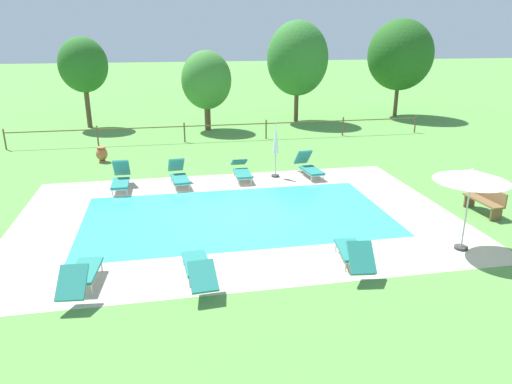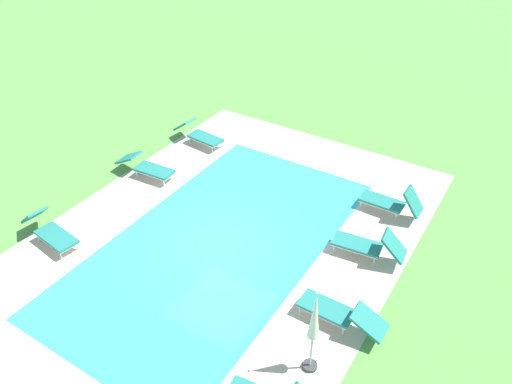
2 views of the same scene
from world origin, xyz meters
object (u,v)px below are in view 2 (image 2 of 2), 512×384
sun_lounger_north_end (391,202)px  patio_umbrella_closed_row_centre (314,322)px  sun_lounger_south_mid (50,231)px  sun_lounger_north_near_steps (338,312)px  sun_lounger_south_near_corner (367,245)px  sun_lounger_south_far (199,134)px  sun_lounger_north_mid (147,167)px

sun_lounger_north_end → patio_umbrella_closed_row_centre: 6.16m
sun_lounger_south_mid → sun_lounger_north_near_steps: bearing=101.2°
sun_lounger_south_near_corner → patio_umbrella_closed_row_centre: bearing=4.6°
sun_lounger_south_far → patio_umbrella_closed_row_centre: patio_umbrella_closed_row_centre is taller
sun_lounger_south_mid → sun_lounger_north_end: bearing=129.8°
sun_lounger_north_mid → sun_lounger_north_end: size_ratio=1.16×
sun_lounger_north_near_steps → sun_lounger_south_near_corner: 2.52m
sun_lounger_north_near_steps → sun_lounger_north_mid: 8.25m
sun_lounger_north_near_steps → sun_lounger_south_far: size_ratio=1.02×
sun_lounger_south_near_corner → sun_lounger_south_mid: (4.07, -7.61, -0.01)m
sun_lounger_north_end → sun_lounger_south_mid: bearing=-50.2°
sun_lounger_north_mid → sun_lounger_south_far: sun_lounger_south_far is taller
sun_lounger_north_near_steps → sun_lounger_north_end: bearing=-174.6°
sun_lounger_north_near_steps → sun_lounger_south_far: 9.25m
sun_lounger_north_end → sun_lounger_south_near_corner: sun_lounger_north_end is taller
sun_lounger_south_mid → sun_lounger_south_far: size_ratio=0.99×
sun_lounger_north_near_steps → sun_lounger_south_near_corner: (-2.50, -0.30, 0.03)m
patio_umbrella_closed_row_centre → sun_lounger_north_near_steps: bearing=-179.7°
sun_lounger_south_mid → patio_umbrella_closed_row_centre: patio_umbrella_closed_row_centre is taller
sun_lounger_north_end → sun_lounger_south_mid: (6.23, -7.47, -0.02)m
sun_lounger_north_mid → patio_umbrella_closed_row_centre: 8.82m
patio_umbrella_closed_row_centre → sun_lounger_south_near_corner: bearing=-175.4°
sun_lounger_north_end → sun_lounger_north_mid: bearing=-72.7°
sun_lounger_north_end → sun_lounger_south_near_corner: size_ratio=0.92×
sun_lounger_north_end → sun_lounger_south_far: sun_lounger_north_end is taller
patio_umbrella_closed_row_centre → sun_lounger_south_mid: bearing=-88.8°
sun_lounger_south_mid → patio_umbrella_closed_row_centre: size_ratio=0.89×
sun_lounger_south_mid → sun_lounger_south_far: (-6.56, 0.13, -0.01)m
sun_lounger_north_near_steps → sun_lounger_north_end: sun_lounger_north_end is taller
sun_lounger_north_near_steps → sun_lounger_south_mid: 8.07m
sun_lounger_south_mid → patio_umbrella_closed_row_centre: 7.99m
sun_lounger_north_mid → patio_umbrella_closed_row_centre: bearing=64.8°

